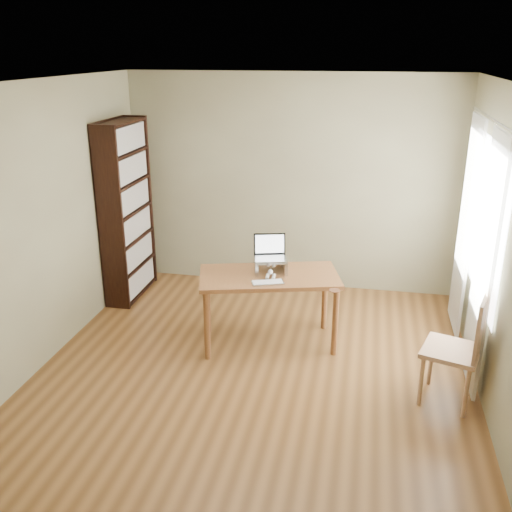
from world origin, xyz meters
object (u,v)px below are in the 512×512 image
(bookshelf, at_px, (127,211))
(laptop, at_px, (272,252))
(desk, at_px, (269,284))
(cat, at_px, (273,264))
(keyboard, at_px, (268,283))
(chair, at_px, (462,344))

(bookshelf, xyz_separation_m, laptop, (1.86, -0.76, -0.11))
(desk, relative_size, cat, 3.02)
(bookshelf, bearing_deg, keyboard, -30.61)
(desk, xyz_separation_m, chair, (1.75, -0.70, -0.10))
(keyboard, bearing_deg, desk, 76.57)
(bookshelf, height_order, keyboard, bookshelf)
(laptop, xyz_separation_m, chair, (1.75, -0.83, -0.39))
(desk, xyz_separation_m, keyboard, (0.03, -0.22, 0.11))
(laptop, xyz_separation_m, keyboard, (0.03, -0.36, -0.18))
(bookshelf, relative_size, keyboard, 6.37)
(laptop, bearing_deg, keyboard, -101.29)
(bookshelf, distance_m, keyboard, 2.21)
(keyboard, relative_size, cat, 0.67)
(bookshelf, height_order, laptop, bookshelf)
(chair, bearing_deg, laptop, 171.83)
(desk, relative_size, laptop, 4.09)
(laptop, height_order, cat, laptop)
(chair, bearing_deg, cat, 172.32)
(cat, bearing_deg, keyboard, -94.09)
(bookshelf, xyz_separation_m, chair, (3.61, -1.59, -0.50))
(chair, bearing_deg, bookshelf, 173.48)
(desk, xyz_separation_m, cat, (0.01, 0.11, 0.17))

